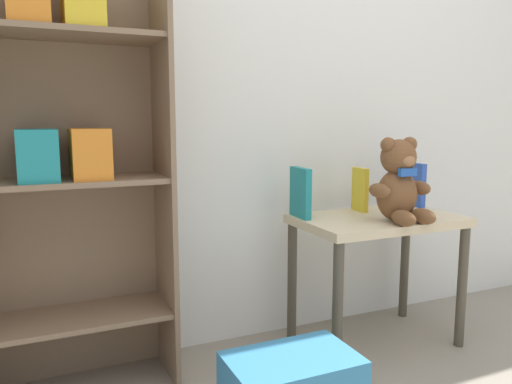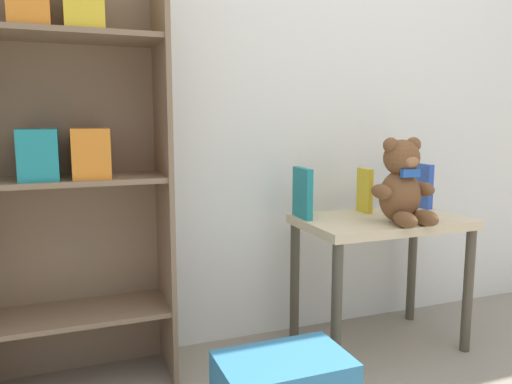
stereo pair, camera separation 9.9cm
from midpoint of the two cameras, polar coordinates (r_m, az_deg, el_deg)
The scene contains 7 objects.
wall_back at distance 2.26m, azimuth 4.20°, elevation 15.90°, with size 4.80×0.06×2.50m.
bookshelf_side at distance 1.82m, azimuth -22.61°, elevation 4.23°, with size 0.68×0.30×1.49m.
display_table at distance 2.14m, azimuth 12.41°, elevation -4.99°, with size 0.67×0.41×0.55m.
teddy_bear at distance 2.02m, azimuth 14.72°, elevation 0.97°, with size 0.25×0.23×0.33m.
book_standing_teal at distance 2.04m, azimuth 3.71°, elevation -0.08°, with size 0.03×0.15×0.21m, color teal.
book_standing_yellow at distance 2.21m, azimuth 10.56°, elevation 0.27°, with size 0.02×0.10×0.19m, color gold.
book_standing_blue at distance 2.40m, azimuth 16.58°, elevation 0.79°, with size 0.03×0.11×0.20m, color #2D51B7.
Camera 1 is at (-1.10, -0.42, 0.95)m, focal length 35.00 mm.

